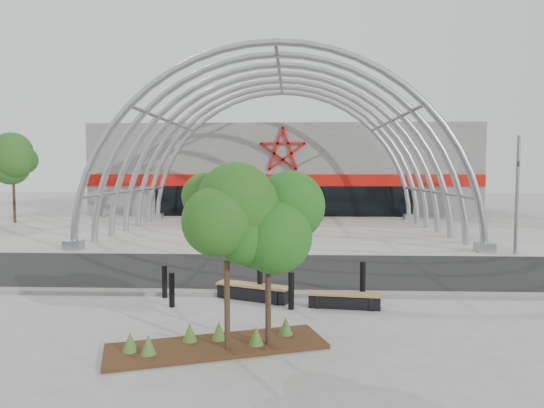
{
  "coord_description": "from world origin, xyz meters",
  "views": [
    {
      "loc": [
        0.81,
        -15.31,
        3.95
      ],
      "look_at": [
        0.0,
        4.0,
        2.6
      ],
      "focal_mm": 32.0,
      "sensor_mm": 36.0,
      "label": 1
    }
  ],
  "objects": [
    {
      "name": "signal_pole",
      "position": [
        11.25,
        7.6,
        2.9
      ],
      "size": [
        0.31,
        0.79,
        5.55
      ],
      "color": "gray",
      "rests_on": "ground"
    },
    {
      "name": "street_tree_1",
      "position": [
        0.28,
        -4.81,
        2.75
      ],
      "size": [
        1.62,
        1.62,
        3.83
      ],
      "color": "black",
      "rests_on": "ground"
    },
    {
      "name": "ground",
      "position": [
        0.0,
        0.0,
        0.0
      ],
      "size": [
        140.0,
        140.0,
        0.0
      ],
      "primitive_type": "plane",
      "color": "gray",
      "rests_on": "ground"
    },
    {
      "name": "street_tree_0",
      "position": [
        -0.59,
        -5.1,
        2.81
      ],
      "size": [
        1.72,
        1.72,
        3.91
      ],
      "color": "#332415",
      "rests_on": "ground"
    },
    {
      "name": "bench_0",
      "position": [
        -0.38,
        -0.83,
        0.24
      ],
      "size": [
        2.34,
        1.34,
        0.49
      ],
      "color": "black",
      "rests_on": "ground"
    },
    {
      "name": "bollard_1",
      "position": [
        -3.14,
        -0.67,
        0.5
      ],
      "size": [
        0.16,
        0.16,
        1.0
      ],
      "primitive_type": "cylinder",
      "color": "black",
      "rests_on": "ground"
    },
    {
      "name": "bench_1",
      "position": [
        2.31,
        -1.58,
        0.21
      ],
      "size": [
        2.12,
        0.71,
        0.44
      ],
      "color": "black",
      "rests_on": "ground"
    },
    {
      "name": "forecourt",
      "position": [
        0.0,
        15.5,
        0.02
      ],
      "size": [
        60.0,
        17.0,
        0.04
      ],
      "primitive_type": "cube",
      "color": "#A9A398",
      "rests_on": "ground"
    },
    {
      "name": "bollard_0",
      "position": [
        -2.66,
        -1.68,
        0.5
      ],
      "size": [
        0.16,
        0.16,
        1.01
      ],
      "primitive_type": "cylinder",
      "color": "black",
      "rests_on": "ground"
    },
    {
      "name": "kerb",
      "position": [
        0.0,
        -0.25,
        0.06
      ],
      "size": [
        60.0,
        0.5,
        0.12
      ],
      "primitive_type": "cube",
      "color": "slate",
      "rests_on": "ground"
    },
    {
      "name": "road",
      "position": [
        0.0,
        3.5,
        0.01
      ],
      "size": [
        140.0,
        7.0,
        0.02
      ],
      "primitive_type": "cube",
      "color": "black",
      "rests_on": "ground"
    },
    {
      "name": "bollard_3",
      "position": [
        0.79,
        -1.76,
        0.53
      ],
      "size": [
        0.17,
        0.17,
        1.07
      ],
      "primitive_type": "cylinder",
      "color": "black",
      "rests_on": "ground"
    },
    {
      "name": "arena_building",
      "position": [
        0.0,
        33.45,
        3.99
      ],
      "size": [
        34.0,
        15.24,
        8.0
      ],
      "color": "slate",
      "rests_on": "ground"
    },
    {
      "name": "bollard_4",
      "position": [
        3.03,
        -0.22,
        0.55
      ],
      "size": [
        0.18,
        0.18,
        1.09
      ],
      "primitive_type": "cylinder",
      "color": "black",
      "rests_on": "ground"
    },
    {
      "name": "bollard_2",
      "position": [
        -0.17,
        -0.75,
        0.51
      ],
      "size": [
        0.16,
        0.16,
        1.01
      ],
      "primitive_type": "cylinder",
      "color": "black",
      "rests_on": "ground"
    },
    {
      "name": "bg_tree_0",
      "position": [
        -20.0,
        20.0,
        4.64
      ],
      "size": [
        3.0,
        3.0,
        6.45
      ],
      "color": "black",
      "rests_on": "ground"
    },
    {
      "name": "vault_canopy",
      "position": [
        0.0,
        15.5,
        0.02
      ],
      "size": [
        20.8,
        15.8,
        20.36
      ],
      "color": "#969BA0",
      "rests_on": "ground"
    },
    {
      "name": "planting_bed",
      "position": [
        -0.92,
        -4.86,
        0.12
      ],
      "size": [
        5.03,
        2.94,
        0.51
      ],
      "color": "black",
      "rests_on": "ground"
    }
  ]
}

